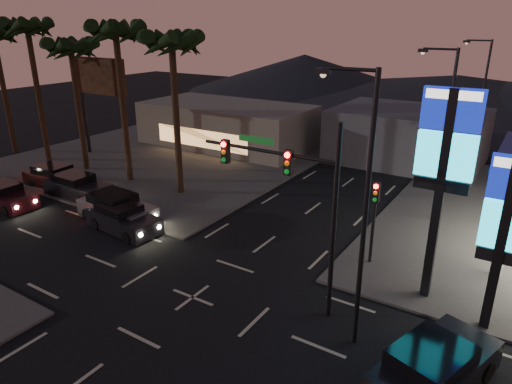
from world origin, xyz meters
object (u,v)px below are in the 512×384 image
Objects in this scene: car_lane_a_front at (123,219)px; car_lane_b_rear at (56,177)px; car_lane_b_mid at (77,187)px; pylon_sign_tall at (445,156)px; pylon_sign_short at (506,219)px; car_lane_b_front at (116,208)px; car_lane_a_mid at (5,196)px; suv_station at (434,368)px; traffic_signal_mast at (294,188)px.

car_lane_b_rear is at bearing 165.41° from car_lane_a_front.
car_lane_a_front is at bearing -16.86° from car_lane_b_mid.
pylon_sign_tall is 23.66m from car_lane_b_mid.
pylon_sign_short is 20.51m from car_lane_b_front.
suv_station is (27.02, -1.45, 0.07)m from car_lane_a_mid.
car_lane_b_front is (-1.35, 0.74, 0.07)m from car_lane_a_front.
car_lane_a_front is at bearing 170.38° from suv_station.
pylon_sign_short reaches higher than car_lane_a_front.
car_lane_a_mid is at bearing -82.65° from car_lane_b_rear.
car_lane_b_front is at bearing -174.90° from pylon_sign_tall.
pylon_sign_tall is 3.20m from pylon_sign_short.
pylon_sign_short is 1.29× the size of suv_station.
car_lane_b_rear is at bearing 179.49° from pylon_sign_tall.
pylon_sign_short is at bearing 19.13° from traffic_signal_mast.
car_lane_b_mid is 24.96m from suv_station.
suv_station reaches higher than car_lane_a_mid.
car_lane_b_front is at bearing 168.89° from suv_station.
pylon_sign_tall is 1.92× the size of car_lane_a_mid.
suv_station reaches higher than car_lane_b_rear.
car_lane_b_mid is at bearing 168.36° from suv_station.
car_lane_b_front reaches higher than car_lane_a_front.
car_lane_a_front is (-16.29, -2.32, -5.67)m from pylon_sign_tall.
car_lane_b_rear is at bearing 168.59° from suv_station.
pylon_sign_short is at bearing -2.47° from car_lane_b_rear.
car_lane_a_front is 9.39m from car_lane_a_mid.
car_lane_a_mid is at bearing -179.00° from traffic_signal_mast.
traffic_signal_mast is 1.62× the size of car_lane_b_mid.
car_lane_a_front is at bearing -175.99° from pylon_sign_short.
pylon_sign_tall reaches higher than suv_station.
car_lane_b_mid is (-5.34, 1.28, -0.05)m from car_lane_b_front.
pylon_sign_short is 19.24m from car_lane_a_front.
car_lane_b_rear is at bearing 97.35° from car_lane_a_mid.
traffic_signal_mast reaches higher than car_lane_a_mid.
car_lane_b_front is 0.98× the size of suv_station.
car_lane_b_mid reaches higher than car_lane_a_front.
suv_station is at bearing -103.34° from pylon_sign_short.
car_lane_a_front is at bearing 9.55° from car_lane_a_mid.
suv_station is at bearing -11.41° from car_lane_b_rear.
car_lane_b_mid is at bearing 163.14° from car_lane_a_front.
car_lane_a_front is 0.99× the size of car_lane_b_mid.
pylon_sign_short is at bearing -21.80° from pylon_sign_tall.
pylon_sign_short is 1.41× the size of car_lane_b_mid.
car_lane_b_front is at bearing -178.37° from pylon_sign_short.
pylon_sign_tall is at bearing 105.46° from suv_station.
car_lane_b_front is at bearing 151.20° from car_lane_a_front.
pylon_sign_tall is 1.82× the size of car_lane_b_mid.
car_lane_b_rear is at bearing 177.53° from pylon_sign_short.
pylon_sign_short reaches higher than car_lane_b_rear.
car_lane_b_front is 19.48m from suv_station.
car_lane_a_front is 0.92× the size of car_lane_b_front.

